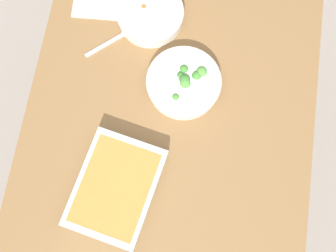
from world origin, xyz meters
name	(u,v)px	position (x,y,z in m)	size (l,w,h in m)	color
ground_plane	(168,163)	(0.00, 0.00, 0.00)	(6.00, 6.00, 0.00)	#9E9389
dining_table	(168,133)	(0.00, 0.00, 0.65)	(1.20, 0.90, 0.74)	olive
stew_bowl	(150,14)	(-0.35, -0.11, 0.77)	(0.22, 0.22, 0.06)	white
broccoli_bowl	(184,83)	(-0.14, 0.03, 0.77)	(0.23, 0.23, 0.06)	white
baking_dish	(116,188)	(0.22, -0.12, 0.77)	(0.34, 0.27, 0.06)	silver
spoon_by_stew	(115,39)	(-0.26, -0.22, 0.74)	(0.13, 0.14, 0.01)	silver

